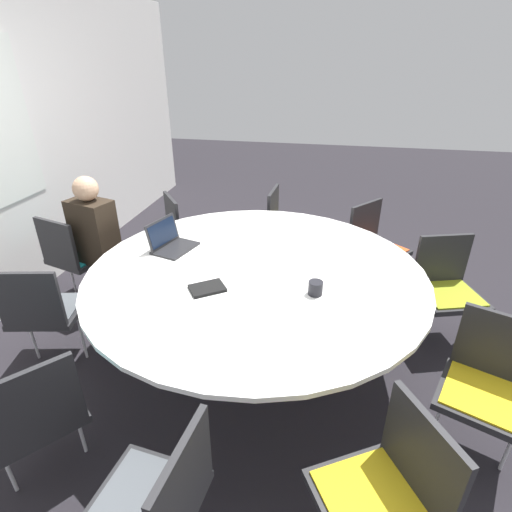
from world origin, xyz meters
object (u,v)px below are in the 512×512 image
Objects in this scene: chair_1 at (43,308)px; chair_5 at (489,381)px; chair_0 at (73,253)px; laptop at (170,242)px; chair_9 at (186,229)px; coffee_cup at (315,288)px; person_0 at (96,234)px; spiral_notebook at (207,288)px; chair_6 at (447,284)px; chair_7 at (374,242)px; chair_3 at (157,500)px; chair_4 at (388,488)px; chair_8 at (285,223)px; chair_2 at (33,413)px.

chair_1 is 2.78m from chair_5.
chair_0 is 1.09m from laptop.
chair_9 is 1.94m from coffee_cup.
person_0 reaches higher than spiral_notebook.
chair_9 is at bearing -32.66° from chair_6.
chair_7 is 2.46m from person_0.
laptop is at bearing 26.25° from chair_3.
chair_6 is 2.84m from person_0.
chair_9 is (2.58, 0.84, 0.00)m from chair_3.
chair_7 is (2.40, -0.08, 0.00)m from chair_4.
chair_4 is at bearing -131.40° from spiral_notebook.
spiral_notebook is at bearing -5.08° from chair_8.
chair_3 is at bearing 35.49° from chair_6.
chair_4 is 1.83m from chair_6.
chair_8 is 1.77m from coffee_cup.
chair_0 is 1.05m from chair_9.
coffee_cup is at bearing -7.82° from chair_1.
chair_2 is at bearing 144.49° from spiral_notebook.
chair_6 is (1.74, -0.58, 0.00)m from chair_4.
chair_6 is at bearing 76.29° from chair_7.
chair_9 is (0.71, -0.77, 0.00)m from chair_0.
chair_2 is at bearing -35.34° from chair_9.
chair_3 is 2.46m from chair_6.
person_0 is 1.43m from spiral_notebook.
chair_9 is 1.01m from laptop.
chair_4 is 1.10m from coffee_cup.
chair_3 is 1.00× the size of chair_7.
chair_6 is 0.82m from chair_7.
laptop reaches higher than chair_1.
chair_5 is at bearing 37.58° from chair_8.
chair_7 is 1.00× the size of chair_8.
chair_5 is 1.00× the size of chair_7.
chair_3 is at bearing -33.47° from chair_0.
chair_5 is at bearing -93.13° from laptop.
chair_3 is 1.00× the size of chair_5.
chair_5 reaches higher than coffee_cup.
person_0 is at bearing -32.88° from chair_7.
chair_7 is 1.00× the size of chair_9.
chair_4 is 9.54× the size of coffee_cup.
chair_3 is 3.27× the size of spiral_notebook.
chair_3 is at bearing -144.52° from laptop.
chair_5 is 2.40m from chair_8.
chair_3 is 0.71× the size of person_0.
chair_5 is at bearing -96.80° from spiral_notebook.
chair_0 reaches higher than spiral_notebook.
chair_1 is 1.70m from chair_3.
chair_5 and chair_6 have the same top height.
chair_2 and chair_7 have the same top height.
chair_8 is at bearing -7.92° from spiral_notebook.
chair_2 is 2.30m from chair_9.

